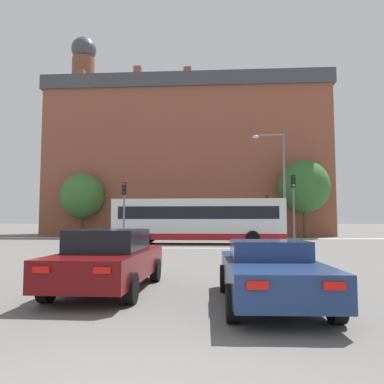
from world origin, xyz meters
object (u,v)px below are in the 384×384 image
Objects in this scene: bus_crossing_lead at (198,220)px; pedestrian_walking_east at (189,229)px; traffic_light_near_right at (294,199)px; street_lamp_junction at (279,176)px; car_saloon_left at (109,259)px; car_roadster_right at (270,272)px; traffic_light_far_right at (267,209)px; traffic_light_near_left at (124,203)px; pedestrian_waiting at (129,228)px.

bus_crossing_lead is 7.99m from pedestrian_walking_east.
traffic_light_near_right is 4.92m from street_lamp_junction.
traffic_light_near_right is (7.49, 14.92, 2.30)m from car_saloon_left.
car_saloon_left is at bearing 159.31° from car_roadster_right.
street_lamp_junction reaches higher than traffic_light_far_right.
pedestrian_walking_east is at bearing 9.39° from bus_crossing_lead.
bus_crossing_lead reaches higher than car_saloon_left.
car_roadster_right is 16.81m from traffic_light_near_right.
traffic_light_near_right reaches higher than car_saloon_left.
traffic_light_near_left is 0.50× the size of street_lamp_junction.
traffic_light_near_left is 1.02× the size of traffic_light_far_right.
street_lamp_junction is at bearing 0.67° from pedestrian_waiting.
car_saloon_left is 1.15× the size of traffic_light_far_right.
traffic_light_near_left is at bearing 103.57° from car_saloon_left.
pedestrian_waiting is at bearing 152.26° from street_lamp_junction.
traffic_light_near_right is 1.12× the size of traffic_light_far_right.
pedestrian_walking_east is (-7.34, 0.22, -1.80)m from traffic_light_far_right.
traffic_light_near_left is (-3.36, 14.75, 2.05)m from car_saloon_left.
traffic_light_near_left is 11.98m from pedestrian_waiting.
car_saloon_left is at bearing 176.10° from bus_crossing_lead.
pedestrian_walking_east is (5.77, 0.08, -0.02)m from pedestrian_waiting.
traffic_light_near_left is at bearing -156.48° from street_lamp_junction.
street_lamp_junction is (6.09, 0.85, 3.30)m from bus_crossing_lead.
street_lamp_junction is 5.03× the size of pedestrian_waiting.
car_saloon_left is 16.85m from traffic_light_near_right.
pedestrian_waiting is (-13.16, 6.92, -4.08)m from street_lamp_junction.
car_roadster_right is at bearing -100.04° from street_lamp_junction.
bus_crossing_lead is 6.09m from traffic_light_near_left.
traffic_light_near_right is at bearing -160.22° from pedestrian_walking_east.
bus_crossing_lead is at bearing -19.30° from pedestrian_waiting.
bus_crossing_lead is (-2.43, 19.85, 1.10)m from car_roadster_right.
traffic_light_far_right is 2.50× the size of pedestrian_walking_east.
street_lamp_junction is (-0.13, 4.50, 1.99)m from traffic_light_near_right.
car_roadster_right is 20.03m from bus_crossing_lead.
car_roadster_right is 29.21m from pedestrian_waiting.
street_lamp_junction reaches higher than traffic_light_near_left.
traffic_light_far_right is (3.61, 27.47, 2.10)m from car_roadster_right.
street_lamp_junction reaches higher than pedestrian_waiting.
traffic_light_near_left is at bearing -49.71° from pedestrian_waiting.
traffic_light_near_left is at bearing -133.00° from traffic_light_far_right.
pedestrian_waiting is at bearing 179.37° from traffic_light_far_right.
traffic_light_far_right is 7.15m from street_lamp_junction.
car_roadster_right is at bearing 174.26° from pedestrian_walking_east.
car_roadster_right is at bearing -42.61° from pedestrian_waiting.
street_lamp_junction is at bearing -146.84° from pedestrian_walking_east.
car_saloon_left is 0.56× the size of street_lamp_junction.
street_lamp_junction reaches higher than bus_crossing_lead.
traffic_light_far_right is 7.56m from pedestrian_walking_east.
car_saloon_left is at bearing -105.58° from traffic_light_far_right.
traffic_light_near_left is 2.51× the size of pedestrian_waiting.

